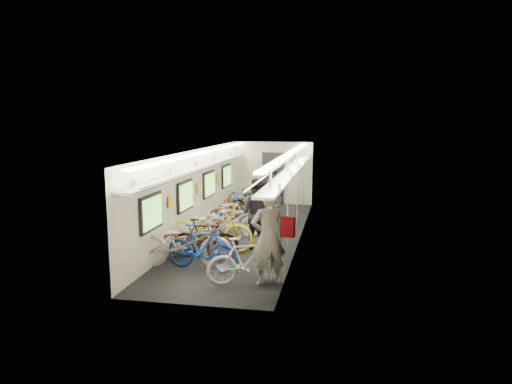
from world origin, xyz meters
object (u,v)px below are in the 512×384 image
at_px(passenger_near, 268,237).
at_px(backpack, 288,227).
at_px(bicycle_1, 201,247).
at_px(passenger_mid, 257,214).
at_px(bicycle_0, 184,243).

bearing_deg(passenger_near, backpack, 111.66).
bearing_deg(bicycle_1, passenger_mid, -13.54).
height_order(bicycle_1, passenger_mid, passenger_mid).
relative_size(bicycle_0, passenger_near, 1.12).
relative_size(bicycle_1, backpack, 4.47).
relative_size(bicycle_0, bicycle_1, 1.27).
distance_m(bicycle_1, backpack, 2.34).
bearing_deg(bicycle_1, backpack, -104.90).
xyz_separation_m(bicycle_0, passenger_mid, (1.29, 1.81, 0.33)).
relative_size(bicycle_0, passenger_mid, 1.20).
bearing_deg(bicycle_0, backpack, -119.75).
distance_m(passenger_near, passenger_mid, 2.57).
bearing_deg(backpack, passenger_mid, 115.78).
distance_m(bicycle_0, backpack, 2.72).
relative_size(passenger_near, passenger_mid, 1.07).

